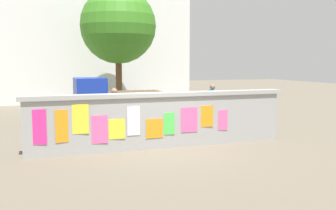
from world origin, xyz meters
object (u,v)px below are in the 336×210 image
motorcycle (195,120)px  person_walking (114,107)px  tree_roadside (118,26)px  auto_rickshaw_truck (114,100)px  bicycle_far (195,110)px  bicycle_near (66,131)px  person_bystander (212,100)px

motorcycle → person_walking: bearing=172.5°
person_walking → tree_roadside: bearing=76.4°
person_walking → auto_rickshaw_truck: bearing=78.2°
bicycle_far → motorcycle: bearing=-113.9°
bicycle_near → person_walking: size_ratio=1.06×
auto_rickshaw_truck → person_walking: auto_rickshaw_truck is taller
auto_rickshaw_truck → bicycle_near: 4.26m
bicycle_far → person_walking: person_walking is taller
motorcycle → tree_roadside: (-0.92, 8.08, 3.92)m
auto_rickshaw_truck → bicycle_far: 3.63m
bicycle_near → tree_roadside: tree_roadside is taller
motorcycle → person_walking: size_ratio=1.17×
auto_rickshaw_truck → motorcycle: auto_rickshaw_truck is taller
auto_rickshaw_truck → tree_roadside: bearing=75.2°
bicycle_near → person_walking: 1.85m
person_bystander → tree_roadside: bearing=108.3°
motorcycle → person_bystander: size_ratio=1.17×
person_walking → person_bystander: 4.22m
auto_rickshaw_truck → bicycle_far: (3.59, -0.17, -0.54)m
bicycle_far → bicycle_near: bearing=-150.0°
person_bystander → auto_rickshaw_truck: bearing=149.0°
motorcycle → tree_roadside: size_ratio=0.30×
auto_rickshaw_truck → tree_roadside: (1.24, 4.69, 3.49)m
person_walking → motorcycle: bearing=-7.5°
person_bystander → tree_roadside: 7.91m
bicycle_far → person_bystander: person_bystander is taller
auto_rickshaw_truck → person_bystander: auto_rickshaw_truck is taller
bicycle_near → bicycle_far: (5.88, 3.39, 0.00)m
bicycle_far → person_walking: bearing=-145.9°
auto_rickshaw_truck → bicycle_far: auto_rickshaw_truck is taller
motorcycle → bicycle_near: size_ratio=1.11×
motorcycle → person_bystander: bearing=44.5°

